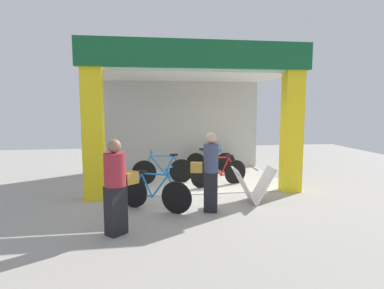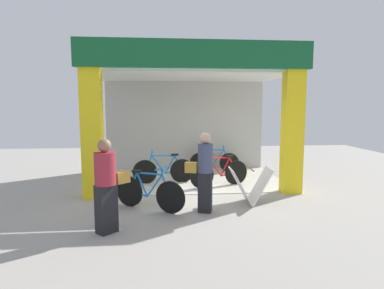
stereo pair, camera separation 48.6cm
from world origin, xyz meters
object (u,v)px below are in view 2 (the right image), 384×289
at_px(bicycle_inside_2, 214,161).
at_px(pedestrian_0, 106,184).
at_px(bicycle_inside_0, 164,170).
at_px(bicycle_inside_1, 220,173).
at_px(pedestrian_1, 204,171).
at_px(bicycle_parked_0, 149,192).
at_px(sandwich_board_sign, 250,186).

bearing_deg(bicycle_inside_2, pedestrian_0, -118.43).
distance_m(bicycle_inside_0, bicycle_inside_1, 1.58).
height_order(bicycle_inside_1, pedestrian_1, pedestrian_1).
distance_m(bicycle_inside_1, bicycle_parked_0, 2.58).
distance_m(bicycle_inside_2, bicycle_parked_0, 4.22).
height_order(bicycle_inside_1, bicycle_inside_2, bicycle_inside_1).
distance_m(bicycle_inside_2, pedestrian_0, 5.59).
distance_m(bicycle_inside_2, sandwich_board_sign, 3.51).
relative_size(bicycle_inside_1, bicycle_parked_0, 1.13).
bearing_deg(pedestrian_1, bicycle_inside_2, 78.00).
relative_size(bicycle_inside_1, sandwich_board_sign, 1.80).
xyz_separation_m(bicycle_parked_0, pedestrian_0, (-0.67, -1.17, 0.48)).
bearing_deg(pedestrian_0, bicycle_parked_0, 60.34).
xyz_separation_m(pedestrian_0, pedestrian_1, (1.81, 0.94, -0.01)).
distance_m(bicycle_parked_0, pedestrian_1, 1.26).
xyz_separation_m(bicycle_inside_1, pedestrian_0, (-2.50, -2.99, 0.48)).
relative_size(sandwich_board_sign, pedestrian_1, 0.56).
relative_size(bicycle_inside_1, pedestrian_0, 1.01).
xyz_separation_m(bicycle_inside_1, pedestrian_1, (-0.69, -2.05, 0.47)).
bearing_deg(bicycle_inside_1, pedestrian_0, -129.83).
bearing_deg(sandwich_board_sign, bicycle_inside_1, 104.28).
relative_size(bicycle_inside_0, bicycle_parked_0, 1.18).
distance_m(bicycle_inside_0, bicycle_parked_0, 2.34).
xyz_separation_m(bicycle_inside_0, bicycle_inside_1, (1.50, -0.50, -0.00)).
bearing_deg(bicycle_inside_1, bicycle_parked_0, -135.14).
bearing_deg(sandwich_board_sign, bicycle_inside_0, 132.40).
relative_size(pedestrian_0, pedestrian_1, 0.99).
height_order(bicycle_inside_1, sandwich_board_sign, bicycle_inside_1).
height_order(bicycle_inside_2, sandwich_board_sign, bicycle_inside_2).
bearing_deg(bicycle_parked_0, bicycle_inside_1, 44.86).
distance_m(bicycle_inside_1, bicycle_inside_2, 1.91).
xyz_separation_m(bicycle_inside_0, bicycle_parked_0, (-0.33, -2.32, -0.01)).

